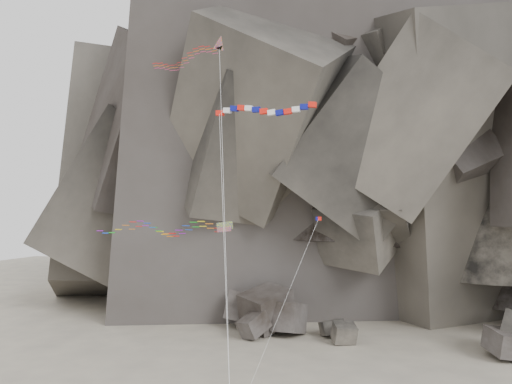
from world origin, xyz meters
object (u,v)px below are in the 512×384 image
(banner_kite, at_px, (264,112))
(delta_kite, at_px, (182,60))
(parafoil_kite, at_px, (154,228))
(pennant_kite, at_px, (302,258))

(banner_kite, bearing_deg, delta_kite, -172.10)
(parafoil_kite, xyz_separation_m, pennant_kite, (14.74, -0.14, -2.55))
(pennant_kite, bearing_deg, parafoil_kite, -164.11)
(delta_kite, distance_m, pennant_kite, 21.49)
(banner_kite, distance_m, parafoil_kite, 15.61)
(delta_kite, height_order, banner_kite, delta_kite)
(pennant_kite, bearing_deg, delta_kite, -155.34)
(delta_kite, xyz_separation_m, pennant_kite, (11.09, 1.61, -18.33))
(banner_kite, height_order, pennant_kite, banner_kite)
(banner_kite, bearing_deg, parafoil_kite, 176.66)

